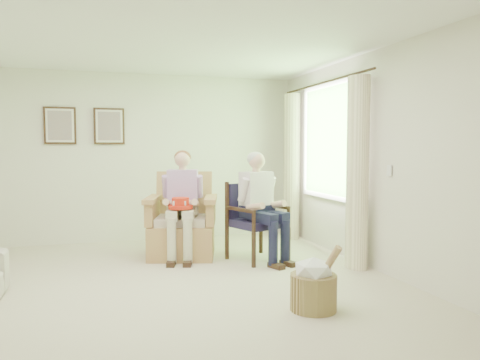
{
  "coord_description": "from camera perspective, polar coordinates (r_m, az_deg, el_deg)",
  "views": [
    {
      "loc": [
        -0.67,
        -4.69,
        1.46
      ],
      "look_at": [
        1.07,
        0.89,
        1.05
      ],
      "focal_mm": 35.0,
      "sensor_mm": 36.0,
      "label": 1
    }
  ],
  "objects": [
    {
      "name": "curtain_left",
      "position": [
        5.76,
        14.11,
        0.81
      ],
      "size": [
        0.34,
        0.34,
        2.3
      ],
      "primitive_type": "cylinder",
      "color": "#FFEEC7",
      "rests_on": "ground"
    },
    {
      "name": "front_wall",
      "position": [
        2.06,
        1.69,
        -0.42
      ],
      "size": [
        5.0,
        0.04,
        2.6
      ],
      "primitive_type": "cube",
      "color": "silver",
      "rests_on": "ground"
    },
    {
      "name": "wicker_armchair",
      "position": [
        6.37,
        -7.13,
        -5.99
      ],
      "size": [
        0.88,
        0.87,
        1.12
      ],
      "rotation": [
        0.0,
        0.0,
        -0.28
      ],
      "color": "tan",
      "rests_on": "ground"
    },
    {
      "name": "back_wall",
      "position": [
        7.47,
        -12.14,
        2.69
      ],
      "size": [
        5.0,
        0.04,
        2.6
      ],
      "primitive_type": "cube",
      "color": "silver",
      "rests_on": "ground"
    },
    {
      "name": "ceiling",
      "position": [
        4.88,
        -9.34,
        17.49
      ],
      "size": [
        5.0,
        5.5,
        0.02
      ],
      "primitive_type": "cube",
      "color": "white",
      "rests_on": "back_wall"
    },
    {
      "name": "hatbox",
      "position": [
        4.33,
        8.97,
        -12.39
      ],
      "size": [
        0.51,
        0.51,
        0.61
      ],
      "color": "tan",
      "rests_on": "ground"
    },
    {
      "name": "framed_print_left",
      "position": [
        7.43,
        -21.09,
        6.21
      ],
      "size": [
        0.45,
        0.05,
        0.55
      ],
      "color": "#382114",
      "rests_on": "back_wall"
    },
    {
      "name": "window",
      "position": [
        6.67,
        10.77,
        5.01
      ],
      "size": [
        0.13,
        2.5,
        1.63
      ],
      "color": "#2D6B23",
      "rests_on": "right_wall"
    },
    {
      "name": "framed_print_right",
      "position": [
        7.41,
        -15.66,
        6.34
      ],
      "size": [
        0.45,
        0.05,
        0.55
      ],
      "color": "#382114",
      "rests_on": "back_wall"
    },
    {
      "name": "red_hat",
      "position": [
        5.97,
        -7.26,
        -2.95
      ],
      "size": [
        0.31,
        0.31,
        0.14
      ],
      "color": "red",
      "rests_on": "person_wicker"
    },
    {
      "name": "right_wall",
      "position": [
        5.66,
        16.77,
        2.22
      ],
      "size": [
        0.04,
        5.5,
        2.6
      ],
      "primitive_type": "cube",
      "color": "silver",
      "rests_on": "ground"
    },
    {
      "name": "wood_armchair",
      "position": [
        6.15,
        1.89,
        -4.6
      ],
      "size": [
        0.64,
        0.6,
        0.98
      ],
      "rotation": [
        0.0,
        0.0,
        0.36
      ],
      "color": "black",
      "rests_on": "ground"
    },
    {
      "name": "person_wicker",
      "position": [
        6.16,
        -6.92,
        -1.96
      ],
      "size": [
        0.4,
        0.63,
        1.39
      ],
      "rotation": [
        0.0,
        0.0,
        -0.28
      ],
      "color": "beige",
      "rests_on": "ground"
    },
    {
      "name": "person_dark",
      "position": [
        5.96,
        2.41,
        -2.27
      ],
      "size": [
        0.4,
        0.62,
        1.37
      ],
      "rotation": [
        0.0,
        0.0,
        0.36
      ],
      "color": "#171833",
      "rests_on": "ground"
    },
    {
      "name": "curtain_right",
      "position": [
        7.5,
        6.31,
        1.62
      ],
      "size": [
        0.34,
        0.34,
        2.3
      ],
      "primitive_type": "cylinder",
      "color": "#FFEEC7",
      "rests_on": "ground"
    },
    {
      "name": "floor",
      "position": [
        4.96,
        -8.99,
        -13.16
      ],
      "size": [
        5.5,
        5.5,
        0.0
      ],
      "primitive_type": "plane",
      "color": "beige",
      "rests_on": "ground"
    }
  ]
}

